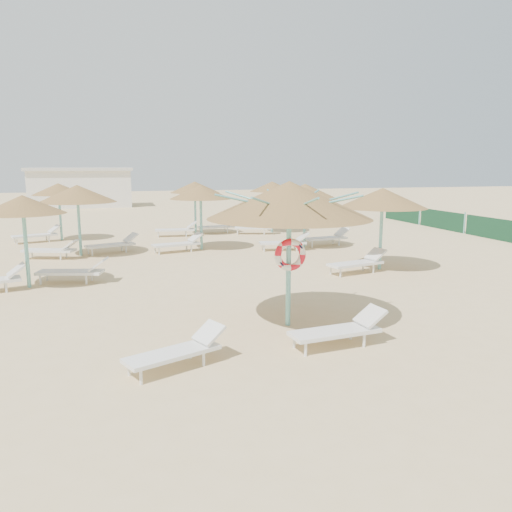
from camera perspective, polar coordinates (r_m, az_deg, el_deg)
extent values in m
plane|color=#D6B682|center=(10.64, 2.22, -8.64)|extent=(120.00, 120.00, 0.00)
cylinder|color=#68B4B0|center=(10.75, 3.74, -1.21)|extent=(0.11, 0.11, 2.62)
cone|color=olive|center=(10.56, 3.83, 6.42)|extent=(3.50, 3.50, 0.79)
cylinder|color=#68B4B0|center=(10.58, 3.81, 4.97)|extent=(0.20, 0.20, 0.12)
cylinder|color=#68B4B0|center=(10.85, 7.87, 6.23)|extent=(1.58, 0.04, 0.40)
cylinder|color=#68B4B0|center=(11.29, 5.62, 6.44)|extent=(1.15, 1.15, 0.40)
cylinder|color=#68B4B0|center=(11.32, 2.48, 6.49)|extent=(0.04, 1.58, 0.40)
cylinder|color=#68B4B0|center=(10.94, 0.00, 6.36)|extent=(1.15, 1.15, 0.40)
cylinder|color=#68B4B0|center=(10.33, -0.42, 6.12)|extent=(1.58, 0.04, 0.40)
cylinder|color=#68B4B0|center=(9.85, 1.77, 5.91)|extent=(1.15, 1.15, 0.40)
cylinder|color=#68B4B0|center=(9.81, 5.38, 5.86)|extent=(0.04, 1.58, 0.40)
cylinder|color=#68B4B0|center=(10.24, 7.90, 5.99)|extent=(1.15, 1.15, 0.40)
torus|color=red|center=(10.61, 3.93, 0.14)|extent=(0.70, 0.15, 0.70)
cylinder|color=white|center=(8.40, -13.02, -13.36)|extent=(0.05, 0.05, 0.25)
cylinder|color=white|center=(8.77, -14.32, -12.37)|extent=(0.05, 0.05, 0.25)
cylinder|color=white|center=(8.93, -6.01, -11.66)|extent=(0.05, 0.05, 0.25)
cylinder|color=white|center=(9.28, -7.52, -10.83)|extent=(0.05, 0.05, 0.25)
cube|color=white|center=(8.82, -9.52, -10.94)|extent=(1.75, 1.17, 0.07)
cube|color=white|center=(9.11, -5.41, -8.71)|extent=(0.60, 0.66, 0.32)
cylinder|color=white|center=(9.34, 5.69, -10.59)|extent=(0.06, 0.06, 0.26)
cylinder|color=white|center=(9.73, 4.39, -9.70)|extent=(0.06, 0.06, 0.26)
cylinder|color=white|center=(9.96, 12.25, -9.43)|extent=(0.06, 0.06, 0.26)
cylinder|color=white|center=(10.33, 10.77, -8.65)|extent=(0.06, 0.06, 0.26)
cube|color=white|center=(9.82, 8.99, -8.55)|extent=(1.84, 0.79, 0.08)
cube|color=white|center=(10.17, 12.91, -6.69)|extent=(0.52, 0.61, 0.34)
cylinder|color=#68B4B0|center=(15.57, -24.78, 0.85)|extent=(0.11, 0.11, 2.30)
cone|color=olive|center=(15.44, -25.12, 5.35)|extent=(2.33, 2.33, 0.52)
cylinder|color=#68B4B0|center=(15.45, -25.06, 4.51)|extent=(0.20, 0.20, 0.12)
cylinder|color=white|center=(15.36, -26.64, -3.26)|extent=(0.06, 0.06, 0.28)
cylinder|color=white|center=(15.85, -26.77, -2.88)|extent=(0.06, 0.06, 0.28)
cube|color=white|center=(15.54, -25.73, -1.45)|extent=(0.62, 0.70, 0.36)
cylinder|color=white|center=(15.96, -23.43, -2.53)|extent=(0.06, 0.06, 0.28)
cylinder|color=white|center=(16.42, -22.76, -2.15)|extent=(0.06, 0.06, 0.28)
cylinder|color=white|center=(15.49, -18.82, -2.60)|extent=(0.06, 0.06, 0.28)
cylinder|color=white|center=(15.96, -18.27, -2.20)|extent=(0.06, 0.06, 0.28)
cube|color=white|center=(15.86, -20.47, -1.74)|extent=(2.00, 1.08, 0.08)
cube|color=white|center=(15.55, -17.57, -0.90)|extent=(0.62, 0.70, 0.36)
cylinder|color=#68B4B0|center=(20.36, -19.54, 3.23)|extent=(0.11, 0.11, 2.30)
cone|color=olive|center=(20.26, -19.75, 6.74)|extent=(2.91, 2.91, 0.65)
cylinder|color=#68B4B0|center=(20.27, -19.71, 6.04)|extent=(0.20, 0.20, 0.12)
cylinder|color=white|center=(20.37, -24.88, -0.01)|extent=(0.06, 0.06, 0.28)
cylinder|color=white|center=(20.80, -24.23, 0.24)|extent=(0.06, 0.06, 0.28)
cylinder|color=white|center=(19.76, -21.43, -0.05)|extent=(0.06, 0.06, 0.28)
cylinder|color=white|center=(20.21, -20.84, 0.20)|extent=(0.06, 0.06, 0.28)
cube|color=white|center=(20.19, -22.59, 0.60)|extent=(2.00, 1.20, 0.08)
cube|color=white|center=(19.79, -20.42, 1.26)|extent=(0.65, 0.72, 0.36)
cylinder|color=white|center=(20.28, -18.21, 0.40)|extent=(0.06, 0.06, 0.28)
cylinder|color=white|center=(20.76, -18.60, 0.59)|extent=(0.06, 0.06, 0.28)
cylinder|color=white|center=(20.68, -14.63, 0.77)|extent=(0.06, 0.06, 0.28)
cylinder|color=white|center=(21.15, -15.09, 0.95)|extent=(0.06, 0.06, 0.28)
cube|color=white|center=(20.72, -16.32, 1.21)|extent=(2.00, 1.20, 0.08)
cube|color=white|center=(20.95, -14.14, 2.07)|extent=(0.65, 0.72, 0.36)
cylinder|color=#68B4B0|center=(24.90, -21.47, 4.31)|extent=(0.11, 0.11, 2.30)
cone|color=olive|center=(24.82, -21.65, 7.13)|extent=(2.37, 2.37, 0.53)
cylinder|color=#68B4B0|center=(24.83, -21.62, 6.60)|extent=(0.20, 0.20, 0.12)
cylinder|color=white|center=(24.38, -25.65, 1.49)|extent=(0.06, 0.06, 0.28)
cylinder|color=white|center=(24.87, -25.85, 1.63)|extent=(0.06, 0.06, 0.28)
cylinder|color=white|center=(24.63, -22.57, 1.80)|extent=(0.06, 0.06, 0.28)
cylinder|color=white|center=(25.12, -22.82, 1.93)|extent=(0.06, 0.06, 0.28)
cube|color=white|center=(24.74, -23.96, 2.16)|extent=(2.00, 1.23, 0.08)
cube|color=white|center=(24.89, -22.09, 2.89)|extent=(0.66, 0.73, 0.36)
cylinder|color=#68B4B0|center=(20.77, -6.29, 3.89)|extent=(0.11, 0.11, 2.30)
cone|color=olive|center=(20.67, -6.36, 7.30)|extent=(2.54, 2.54, 0.57)
cylinder|color=#68B4B0|center=(20.68, -6.35, 6.65)|extent=(0.20, 0.20, 0.12)
cylinder|color=white|center=(19.87, -11.01, 0.53)|extent=(0.06, 0.06, 0.28)
cylinder|color=white|center=(20.34, -11.47, 0.74)|extent=(0.06, 0.06, 0.28)
cylinder|color=white|center=(20.34, -7.41, 0.86)|extent=(0.06, 0.06, 0.28)
cylinder|color=white|center=(20.79, -7.94, 1.06)|extent=(0.06, 0.06, 0.28)
cube|color=white|center=(20.34, -9.12, 1.33)|extent=(1.99, 1.08, 0.08)
cube|color=white|center=(20.62, -6.93, 2.18)|extent=(0.62, 0.70, 0.36)
cylinder|color=#68B4B0|center=(25.34, -6.95, 5.04)|extent=(0.11, 0.11, 2.30)
cone|color=olive|center=(25.26, -7.01, 7.82)|extent=(2.46, 2.46, 0.55)
cylinder|color=#68B4B0|center=(25.27, -7.00, 7.30)|extent=(0.20, 0.20, 0.12)
cylinder|color=white|center=(24.67, -11.11, 2.41)|extent=(0.06, 0.06, 0.28)
cylinder|color=white|center=(25.16, -11.10, 2.57)|extent=(0.06, 0.06, 0.28)
cylinder|color=white|center=(24.69, -7.97, 2.52)|extent=(0.06, 0.06, 0.28)
cylinder|color=white|center=(25.19, -8.03, 2.67)|extent=(0.06, 0.06, 0.28)
cube|color=white|center=(24.90, -9.28, 2.96)|extent=(1.94, 0.77, 0.08)
cube|color=white|center=(24.91, -7.34, 3.57)|extent=(0.53, 0.64, 0.36)
cylinder|color=white|center=(25.49, -6.18, 2.80)|extent=(0.06, 0.06, 0.28)
cylinder|color=white|center=(25.97, -6.44, 2.93)|extent=(0.06, 0.06, 0.28)
cylinder|color=white|center=(25.84, -3.27, 2.94)|extent=(0.06, 0.06, 0.28)
cylinder|color=white|center=(26.32, -3.58, 3.08)|extent=(0.06, 0.06, 0.28)
cube|color=white|center=(25.91, -4.60, 3.35)|extent=(1.94, 0.77, 0.08)
cube|color=white|center=(26.12, -2.80, 3.96)|extent=(0.53, 0.64, 0.36)
cylinder|color=#68B4B0|center=(17.18, 14.07, 2.30)|extent=(0.11, 0.11, 2.30)
cone|color=olive|center=(17.06, 14.26, 6.46)|extent=(2.90, 2.90, 0.65)
cylinder|color=#68B4B0|center=(17.08, 14.22, 5.63)|extent=(0.20, 0.20, 0.12)
cylinder|color=white|center=(15.80, 9.63, -1.93)|extent=(0.06, 0.06, 0.28)
cylinder|color=white|center=(16.19, 8.53, -1.61)|extent=(0.06, 0.06, 0.28)
cylinder|color=white|center=(16.67, 13.27, -1.43)|extent=(0.06, 0.06, 0.28)
cylinder|color=white|center=(17.03, 12.14, -1.13)|extent=(0.06, 0.06, 0.28)
cube|color=white|center=(16.46, 11.29, -0.86)|extent=(1.99, 1.05, 0.08)
cube|color=white|center=(16.97, 13.51, 0.21)|extent=(0.61, 0.70, 0.36)
cylinder|color=#68B4B0|center=(21.16, 5.57, 4.03)|extent=(0.11, 0.11, 2.30)
cone|color=olive|center=(21.06, 5.62, 7.39)|extent=(2.73, 2.73, 0.61)
cylinder|color=#68B4B0|center=(21.08, 5.61, 6.73)|extent=(0.20, 0.20, 0.12)
cylinder|color=white|center=(20.19, 0.94, 0.88)|extent=(0.06, 0.06, 0.28)
cylinder|color=white|center=(20.68, 0.74, 1.10)|extent=(0.06, 0.06, 0.28)
cylinder|color=white|center=(20.42, 4.69, 0.95)|extent=(0.06, 0.06, 0.28)
cylinder|color=white|center=(20.90, 4.41, 1.17)|extent=(0.06, 0.06, 0.28)
cube|color=white|center=(20.53, 3.05, 1.53)|extent=(1.97, 0.89, 0.08)
cube|color=white|center=(20.66, 5.38, 2.23)|extent=(0.57, 0.66, 0.36)
cylinder|color=white|center=(21.36, 6.44, 1.34)|extent=(0.06, 0.06, 0.28)
cylinder|color=white|center=(21.79, 5.78, 1.53)|extent=(0.06, 0.06, 0.28)
cylinder|color=white|center=(22.07, 9.48, 1.55)|extent=(0.06, 0.06, 0.28)
cylinder|color=white|center=(22.48, 8.78, 1.73)|extent=(0.06, 0.06, 0.28)
cube|color=white|center=(21.96, 7.93, 2.02)|extent=(1.97, 0.89, 0.08)
cube|color=white|center=(22.38, 9.81, 2.75)|extent=(0.57, 0.66, 0.36)
cylinder|color=#68B4B0|center=(26.01, 1.84, 5.24)|extent=(0.11, 0.11, 2.30)
cone|color=olive|center=(25.93, 1.85, 7.95)|extent=(2.31, 2.31, 0.52)
cylinder|color=#68B4B0|center=(25.94, 1.85, 7.44)|extent=(0.20, 0.20, 0.12)
cylinder|color=white|center=(25.22, -2.12, 2.77)|extent=(0.06, 0.06, 0.28)
cylinder|color=white|center=(25.72, -2.05, 2.92)|extent=(0.06, 0.06, 0.28)
cylinder|color=white|center=(25.17, 0.95, 2.76)|extent=(0.06, 0.06, 0.28)
cylinder|color=white|center=(25.67, 0.97, 2.91)|extent=(0.06, 0.06, 0.28)
cube|color=white|center=(25.41, -0.28, 3.24)|extent=(2.00, 1.15, 0.08)
cube|color=white|center=(25.37, 1.64, 3.77)|extent=(0.64, 0.72, 0.36)
cube|color=silver|center=(44.73, -19.30, 7.26)|extent=(8.00, 4.00, 3.00)
cube|color=beige|center=(44.69, -19.42, 9.34)|extent=(8.40, 4.40, 0.25)
cube|color=#18492D|center=(26.14, 25.53, 2.83)|extent=(0.08, 3.80, 1.00)
cube|color=#18492D|center=(29.26, 20.43, 3.89)|extent=(0.08, 3.80, 1.00)
cylinder|color=#68B4B0|center=(27.75, 22.72, 3.52)|extent=(0.08, 0.08, 1.10)
cube|color=#18492D|center=(32.57, 16.34, 4.71)|extent=(0.08, 3.80, 1.00)
cylinder|color=#68B4B0|center=(30.97, 18.18, 4.44)|extent=(0.08, 0.08, 1.10)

